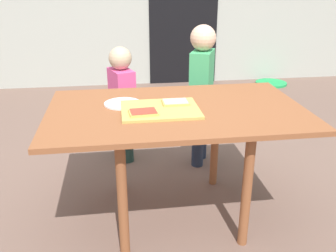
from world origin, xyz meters
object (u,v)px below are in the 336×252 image
(pizza_slice_far_right, at_px, (175,102))
(garden_hose_coil, at_px, (271,83))
(pizza_slice_near_left, at_px, (143,112))
(cutting_board, at_px, (160,110))
(child_right, at_px, (201,86))
(dining_table, at_px, (176,121))
(child_left, at_px, (122,97))
(plate_white_left, at_px, (123,104))

(pizza_slice_far_right, bearing_deg, garden_hose_coil, 56.81)
(pizza_slice_near_left, distance_m, garden_hose_coil, 3.50)
(cutting_board, bearing_deg, child_right, 60.77)
(dining_table, xyz_separation_m, child_left, (-0.29, 0.82, -0.11))
(child_right, bearing_deg, pizza_slice_far_right, -115.20)
(dining_table, relative_size, cutting_board, 3.37)
(pizza_slice_near_left, bearing_deg, child_right, 57.60)
(child_right, bearing_deg, dining_table, -113.94)
(child_left, height_order, garden_hose_coil, child_left)
(pizza_slice_far_right, xyz_separation_m, child_right, (0.30, 0.63, -0.10))
(cutting_board, distance_m, pizza_slice_near_left, 0.12)
(pizza_slice_near_left, relative_size, plate_white_left, 0.74)
(child_left, bearing_deg, pizza_slice_far_right, -69.73)
(dining_table, height_order, pizza_slice_near_left, pizza_slice_near_left)
(dining_table, xyz_separation_m, plate_white_left, (-0.29, 0.10, 0.08))
(dining_table, xyz_separation_m, pizza_slice_near_left, (-0.19, -0.10, 0.10))
(pizza_slice_near_left, bearing_deg, cutting_board, 35.73)
(pizza_slice_near_left, height_order, child_left, child_left)
(pizza_slice_far_right, xyz_separation_m, garden_hose_coil, (1.76, 2.68, -0.71))
(garden_hose_coil, bearing_deg, pizza_slice_near_left, -124.59)
(pizza_slice_near_left, xyz_separation_m, plate_white_left, (-0.10, 0.21, -0.02))
(dining_table, bearing_deg, plate_white_left, 160.38)
(pizza_slice_far_right, xyz_separation_m, plate_white_left, (-0.29, 0.07, -0.02))
(dining_table, relative_size, child_right, 1.33)
(dining_table, height_order, plate_white_left, plate_white_left)
(dining_table, distance_m, garden_hose_coil, 3.30)
(child_right, bearing_deg, plate_white_left, -136.30)
(garden_hose_coil, bearing_deg, dining_table, -122.82)
(plate_white_left, xyz_separation_m, garden_hose_coil, (2.05, 2.62, -0.69))
(plate_white_left, bearing_deg, dining_table, -19.62)
(plate_white_left, relative_size, child_left, 0.23)
(child_left, distance_m, child_right, 0.61)
(cutting_board, distance_m, garden_hose_coil, 3.39)
(plate_white_left, distance_m, child_right, 0.82)
(pizza_slice_far_right, height_order, plate_white_left, pizza_slice_far_right)
(child_left, bearing_deg, garden_hose_coil, 43.03)
(child_right, bearing_deg, cutting_board, -119.23)
(cutting_board, distance_m, child_right, 0.81)
(cutting_board, relative_size, child_right, 0.39)
(cutting_board, relative_size, garden_hose_coil, 1.02)
(pizza_slice_near_left, bearing_deg, child_left, 95.93)
(pizza_slice_far_right, bearing_deg, cutting_board, -143.74)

